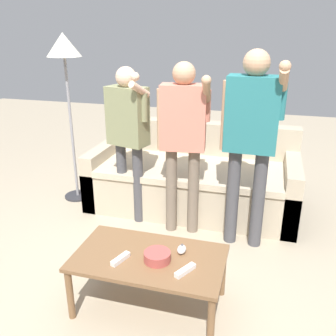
% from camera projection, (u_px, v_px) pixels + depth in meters
% --- Properties ---
extents(ground_plane, '(12.00, 12.00, 0.00)m').
position_uv_depth(ground_plane, '(140.00, 277.00, 2.72)').
color(ground_plane, tan).
extents(couch, '(2.05, 0.96, 0.80)m').
position_uv_depth(couch, '(194.00, 179.00, 3.78)').
color(couch, '#B7A88E').
rests_on(couch, ground).
extents(coffee_table, '(0.96, 0.55, 0.38)m').
position_uv_depth(coffee_table, '(149.00, 262.00, 2.33)').
color(coffee_table, brown).
rests_on(coffee_table, ground).
extents(snack_bowl, '(0.17, 0.17, 0.06)m').
position_uv_depth(snack_bowl, '(157.00, 256.00, 2.26)').
color(snack_bowl, '#B24C47').
rests_on(snack_bowl, coffee_table).
extents(game_remote_nunchuk, '(0.06, 0.09, 0.05)m').
position_uv_depth(game_remote_nunchuk, '(182.00, 249.00, 2.35)').
color(game_remote_nunchuk, white).
rests_on(game_remote_nunchuk, coffee_table).
extents(floor_lamp, '(0.33, 0.33, 1.70)m').
position_uv_depth(floor_lamp, '(65.00, 58.00, 3.50)').
color(floor_lamp, '#2D2D33').
rests_on(floor_lamp, ground).
extents(player_left, '(0.42, 0.37, 1.44)m').
position_uv_depth(player_left, '(128.00, 128.00, 3.26)').
color(player_left, '#47474C').
rests_on(player_left, ground).
extents(player_center, '(0.46, 0.32, 1.50)m').
position_uv_depth(player_center, '(183.00, 131.00, 3.03)').
color(player_center, '#756656').
rests_on(player_center, ground).
extents(player_right, '(0.47, 0.33, 1.60)m').
position_uv_depth(player_right, '(251.00, 129.00, 2.81)').
color(player_right, '#47474C').
rests_on(player_right, ground).
extents(game_remote_wand_near, '(0.11, 0.15, 0.03)m').
position_uv_depth(game_remote_wand_near, '(185.00, 270.00, 2.16)').
color(game_remote_wand_near, white).
rests_on(game_remote_wand_near, coffee_table).
extents(game_remote_wand_far, '(0.08, 0.15, 0.03)m').
position_uv_depth(game_remote_wand_far, '(120.00, 259.00, 2.26)').
color(game_remote_wand_far, white).
rests_on(game_remote_wand_far, coffee_table).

